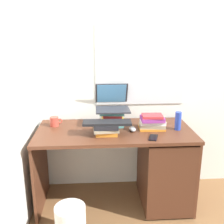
# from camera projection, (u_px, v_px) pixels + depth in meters

# --- Properties ---
(ground_plane) EXTENTS (6.00, 6.00, 0.00)m
(ground_plane) POSITION_uv_depth(u_px,v_px,m) (114.00, 201.00, 2.68)
(ground_plane) COLOR brown
(wall_back) EXTENTS (6.00, 0.06, 2.60)m
(wall_back) POSITION_uv_depth(u_px,v_px,m) (112.00, 66.00, 2.68)
(wall_back) COLOR silver
(wall_back) RESTS_ON ground
(wall_left) EXTENTS (0.05, 6.00, 2.60)m
(wall_left) POSITION_uv_depth(u_px,v_px,m) (20.00, 72.00, 2.26)
(wall_left) COLOR silver
(wall_left) RESTS_ON ground
(desk) EXTENTS (1.43, 0.68, 0.76)m
(desk) POSITION_uv_depth(u_px,v_px,m) (153.00, 164.00, 2.56)
(desk) COLOR #4C2819
(desk) RESTS_ON ground
(book_stack_tall) EXTENTS (0.24, 0.21, 0.15)m
(book_stack_tall) POSITION_uv_depth(u_px,v_px,m) (112.00, 118.00, 2.56)
(book_stack_tall) COLOR teal
(book_stack_tall) RESTS_ON desk
(book_stack_keyboard_riser) EXTENTS (0.23, 0.19, 0.10)m
(book_stack_keyboard_riser) POSITION_uv_depth(u_px,v_px,m) (106.00, 128.00, 2.33)
(book_stack_keyboard_riser) COLOR orange
(book_stack_keyboard_riser) RESTS_ON desk
(book_stack_side) EXTENTS (0.24, 0.18, 0.15)m
(book_stack_side) POSITION_uv_depth(u_px,v_px,m) (152.00, 122.00, 2.45)
(book_stack_side) COLOR orange
(book_stack_side) RESTS_ON desk
(laptop) EXTENTS (0.32, 0.35, 0.23)m
(laptop) POSITION_uv_depth(u_px,v_px,m) (112.00, 103.00, 2.60)
(laptop) COLOR #2D2D33
(laptop) RESTS_ON book_stack_tall
(keyboard) EXTENTS (0.42, 0.15, 0.02)m
(keyboard) POSITION_uv_depth(u_px,v_px,m) (107.00, 123.00, 2.31)
(keyboard) COLOR black
(keyboard) RESTS_ON book_stack_keyboard_riser
(computer_mouse) EXTENTS (0.06, 0.10, 0.04)m
(computer_mouse) POSITION_uv_depth(u_px,v_px,m) (133.00, 129.00, 2.43)
(computer_mouse) COLOR #A5A8AD
(computer_mouse) RESTS_ON desk
(mug) EXTENTS (0.12, 0.08, 0.09)m
(mug) POSITION_uv_depth(u_px,v_px,m) (55.00, 122.00, 2.55)
(mug) COLOR #B23F33
(mug) RESTS_ON desk
(water_bottle) EXTENTS (0.06, 0.06, 0.17)m
(water_bottle) POSITION_uv_depth(u_px,v_px,m) (178.00, 121.00, 2.44)
(water_bottle) COLOR #263FA5
(water_bottle) RESTS_ON desk
(cell_phone) EXTENTS (0.11, 0.15, 0.01)m
(cell_phone) POSITION_uv_depth(u_px,v_px,m) (153.00, 138.00, 2.27)
(cell_phone) COLOR black
(cell_phone) RESTS_ON desk
(wastebasket) EXTENTS (0.25, 0.25, 0.29)m
(wastebasket) POSITION_uv_depth(u_px,v_px,m) (71.00, 223.00, 2.16)
(wastebasket) COLOR silver
(wastebasket) RESTS_ON ground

